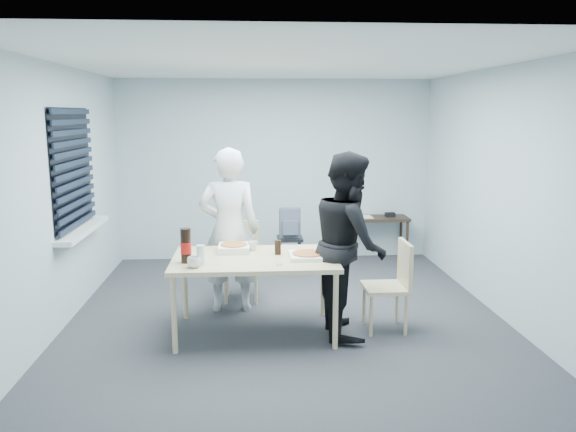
{
  "coord_description": "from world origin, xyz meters",
  "views": [
    {
      "loc": [
        -0.37,
        -5.64,
        2.12
      ],
      "look_at": [
        0.02,
        0.1,
        1.06
      ],
      "focal_mm": 35.0,
      "sensor_mm": 36.0,
      "label": 1
    }
  ],
  "objects": [
    {
      "name": "room",
      "position": [
        -2.2,
        0.4,
        1.44
      ],
      "size": [
        5.0,
        5.0,
        5.0
      ],
      "color": "#2A2A2F",
      "rests_on": "ground"
    },
    {
      "name": "pizza_box_a",
      "position": [
        -0.53,
        -0.18,
        0.8
      ],
      "size": [
        0.31,
        0.31,
        0.08
      ],
      "rotation": [
        0.0,
        0.0,
        0.06
      ],
      "color": "white",
      "rests_on": "dining_table"
    },
    {
      "name": "dining_table",
      "position": [
        -0.33,
        -0.42,
        0.7
      ],
      "size": [
        1.56,
        0.99,
        0.76
      ],
      "color": "tan",
      "rests_on": "ground"
    },
    {
      "name": "plastic_cups",
      "position": [
        -0.82,
        -0.65,
        0.85
      ],
      "size": [
        0.09,
        0.09,
        0.18
      ],
      "primitive_type": "cylinder",
      "rotation": [
        0.0,
        0.0,
        -0.2
      ],
      "color": "silver",
      "rests_on": "dining_table"
    },
    {
      "name": "pizza_box_b",
      "position": [
        0.17,
        -0.47,
        0.78
      ],
      "size": [
        0.35,
        0.35,
        0.05
      ],
      "rotation": [
        0.0,
        0.0,
        -0.42
      ],
      "color": "white",
      "rests_on": "dining_table"
    },
    {
      "name": "soda_bottle",
      "position": [
        -0.96,
        -0.57,
        0.91
      ],
      "size": [
        0.1,
        0.1,
        0.32
      ],
      "rotation": [
        0.0,
        0.0,
        0.28
      ],
      "color": "black",
      "rests_on": "dining_table"
    },
    {
      "name": "papers",
      "position": [
        1.3,
        2.29,
        0.63
      ],
      "size": [
        0.26,
        0.31,
        0.0
      ],
      "primitive_type": "cube",
      "rotation": [
        0.0,
        0.0,
        0.23
      ],
      "color": "white",
      "rests_on": "side_table"
    },
    {
      "name": "cola_glass",
      "position": [
        -0.1,
        -0.32,
        0.83
      ],
      "size": [
        0.08,
        0.08,
        0.14
      ],
      "primitive_type": "cylinder",
      "rotation": [
        0.0,
        0.0,
        -0.42
      ],
      "color": "black",
      "rests_on": "dining_table"
    },
    {
      "name": "mug_b",
      "position": [
        -0.35,
        -0.14,
        0.81
      ],
      "size": [
        0.1,
        0.1,
        0.09
      ],
      "primitive_type": "imported",
      "color": "silver",
      "rests_on": "dining_table"
    },
    {
      "name": "black_box",
      "position": [
        1.67,
        2.29,
        0.66
      ],
      "size": [
        0.15,
        0.12,
        0.06
      ],
      "primitive_type": "cube",
      "rotation": [
        0.0,
        0.0,
        0.12
      ],
      "color": "black",
      "rests_on": "side_table"
    },
    {
      "name": "stool",
      "position": [
        0.16,
        1.74,
        0.36
      ],
      "size": [
        0.34,
        0.34,
        0.47
      ],
      "color": "black",
      "rests_on": "ground"
    },
    {
      "name": "side_table",
      "position": [
        1.45,
        2.28,
        0.55
      ],
      "size": [
        0.95,
        0.42,
        0.63
      ],
      "color": "#352119",
      "rests_on": "ground"
    },
    {
      "name": "person_white",
      "position": [
        -0.6,
        0.26,
        0.89
      ],
      "size": [
        0.65,
        0.42,
        1.77
      ],
      "primitive_type": "imported",
      "rotation": [
        0.0,
        0.0,
        3.14
      ],
      "color": "silver",
      "rests_on": "ground"
    },
    {
      "name": "mug_a",
      "position": [
        -0.87,
        -0.75,
        0.81
      ],
      "size": [
        0.17,
        0.17,
        0.1
      ],
      "primitive_type": "imported",
      "rotation": [
        0.0,
        0.0,
        0.52
      ],
      "color": "silver",
      "rests_on": "dining_table"
    },
    {
      "name": "chair_right",
      "position": [
        1.03,
        -0.42,
        0.51
      ],
      "size": [
        0.42,
        0.42,
        0.89
      ],
      "color": "tan",
      "rests_on": "ground"
    },
    {
      "name": "chair_far",
      "position": [
        -0.48,
        0.67,
        0.51
      ],
      "size": [
        0.42,
        0.42,
        0.89
      ],
      "color": "tan",
      "rests_on": "ground"
    },
    {
      "name": "rubber_band",
      "position": [
        -0.11,
        -0.71,
        0.76
      ],
      "size": [
        0.06,
        0.06,
        0.0
      ],
      "primitive_type": "torus",
      "rotation": [
        0.0,
        0.0,
        0.06
      ],
      "color": "red",
      "rests_on": "dining_table"
    },
    {
      "name": "person_black",
      "position": [
        0.57,
        -0.45,
        0.89
      ],
      "size": [
        0.47,
        0.86,
        1.77
      ],
      "primitive_type": "imported",
      "rotation": [
        0.0,
        0.0,
        1.57
      ],
      "color": "black",
      "rests_on": "ground"
    },
    {
      "name": "backpack",
      "position": [
        0.16,
        1.73,
        0.66
      ],
      "size": [
        0.28,
        0.21,
        0.39
      ],
      "rotation": [
        0.0,
        0.0,
        0.0
      ],
      "color": "slate",
      "rests_on": "stool"
    }
  ]
}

